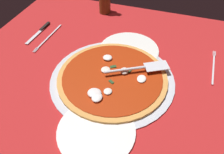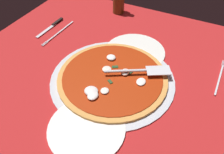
% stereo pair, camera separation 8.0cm
% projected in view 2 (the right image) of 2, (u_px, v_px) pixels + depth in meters
% --- Properties ---
extents(ground_plane, '(1.10, 1.10, 0.01)m').
position_uv_depth(ground_plane, '(101.00, 77.00, 0.83)').
color(ground_plane, '#AF2020').
extents(checker_pattern, '(1.10, 1.10, 0.00)m').
position_uv_depth(checker_pattern, '(101.00, 76.00, 0.83)').
color(checker_pattern, white).
rests_on(checker_pattern, ground_plane).
extents(pizza_pan, '(0.44, 0.44, 0.01)m').
position_uv_depth(pizza_pan, '(112.00, 80.00, 0.81)').
color(pizza_pan, silver).
rests_on(pizza_pan, ground_plane).
extents(dinner_plate_left, '(0.24, 0.24, 0.01)m').
position_uv_depth(dinner_plate_left, '(135.00, 52.00, 0.92)').
color(dinner_plate_left, white).
rests_on(dinner_plate_left, ground_plane).
extents(dinner_plate_right, '(0.23, 0.23, 0.01)m').
position_uv_depth(dinner_plate_right, '(87.00, 128.00, 0.66)').
color(dinner_plate_right, white).
rests_on(dinner_plate_right, ground_plane).
extents(pizza, '(0.39, 0.39, 0.03)m').
position_uv_depth(pizza, '(112.00, 78.00, 0.80)').
color(pizza, gold).
rests_on(pizza, pizza_pan).
extents(pizza_server, '(0.14, 0.22, 0.01)m').
position_uv_depth(pizza_server, '(141.00, 71.00, 0.79)').
color(pizza_server, silver).
rests_on(pizza_server, pizza).
extents(place_setting_near, '(0.22, 0.14, 0.01)m').
position_uv_depth(place_setting_near, '(55.00, 30.00, 1.04)').
color(place_setting_near, white).
rests_on(place_setting_near, ground_plane).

